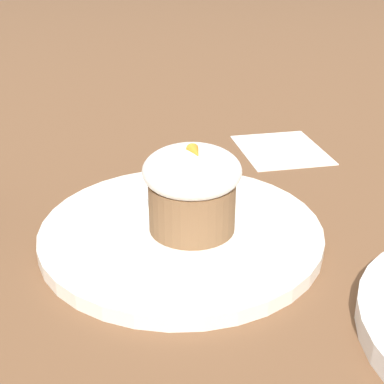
# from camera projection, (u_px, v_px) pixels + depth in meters

# --- Properties ---
(ground_plane) EXTENTS (4.00, 4.00, 0.00)m
(ground_plane) POSITION_uv_depth(u_px,v_px,m) (181.00, 238.00, 0.50)
(ground_plane) COLOR brown
(dessert_plate) EXTENTS (0.26, 0.26, 0.01)m
(dessert_plate) POSITION_uv_depth(u_px,v_px,m) (181.00, 232.00, 0.50)
(dessert_plate) COLOR white
(dessert_plate) RESTS_ON ground_plane
(carrot_cake) EXTENTS (0.09, 0.09, 0.08)m
(carrot_cake) POSITION_uv_depth(u_px,v_px,m) (192.00, 187.00, 0.47)
(carrot_cake) COLOR brown
(carrot_cake) RESTS_ON dessert_plate
(spoon) EXTENTS (0.13, 0.04, 0.01)m
(spoon) POSITION_uv_depth(u_px,v_px,m) (165.00, 212.00, 0.51)
(spoon) COLOR silver
(spoon) RESTS_ON dessert_plate
(paper_napkin) EXTENTS (0.14, 0.12, 0.00)m
(paper_napkin) POSITION_uv_depth(u_px,v_px,m) (281.00, 149.00, 0.70)
(paper_napkin) COLOR white
(paper_napkin) RESTS_ON ground_plane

